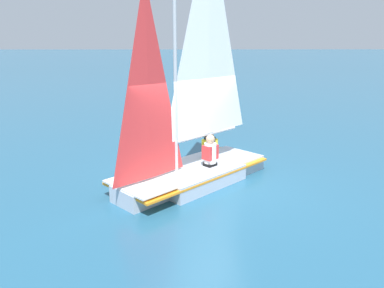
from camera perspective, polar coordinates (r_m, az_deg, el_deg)
name	(u,v)px	position (r m, az deg, el deg)	size (l,w,h in m)	color
ground_plane	(192,182)	(9.24, 0.00, -5.84)	(260.00, 260.00, 0.00)	#235675
sailboat_main	(192,145)	(8.95, 0.04, -0.21)	(4.01, 3.94, 6.18)	#B2BCCC
sailor_helm	(210,156)	(9.19, 2.79, -1.88)	(0.43, 0.42, 1.16)	black
sailor_crew	(210,150)	(9.74, 2.70, -0.86)	(0.43, 0.42, 1.16)	black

